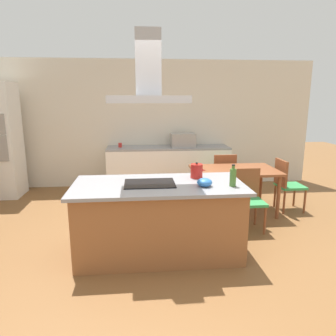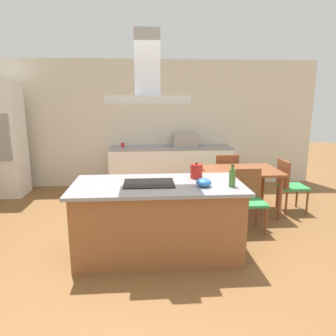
% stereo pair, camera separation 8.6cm
% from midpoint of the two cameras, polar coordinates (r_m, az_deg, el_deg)
% --- Properties ---
extents(ground, '(16.00, 16.00, 0.00)m').
position_cam_midpoint_polar(ground, '(5.46, -2.03, -7.77)').
color(ground, brown).
extents(wall_back, '(7.20, 0.10, 2.70)m').
position_cam_midpoint_polar(wall_back, '(6.89, -2.70, 8.01)').
color(wall_back, beige).
rests_on(wall_back, ground).
extents(kitchen_island, '(2.05, 1.01, 0.90)m').
position_cam_midpoint_polar(kitchen_island, '(3.90, -1.20, -9.20)').
color(kitchen_island, '#995B33').
rests_on(kitchen_island, ground).
extents(cooktop, '(0.60, 0.44, 0.01)m').
position_cam_midpoint_polar(cooktop, '(3.75, -2.85, -2.80)').
color(cooktop, black).
rests_on(cooktop, kitchen_island).
extents(tea_kettle, '(0.21, 0.16, 0.21)m').
position_cam_midpoint_polar(tea_kettle, '(4.02, 5.83, -0.57)').
color(tea_kettle, '#B21E19').
rests_on(tea_kettle, kitchen_island).
extents(olive_oil_bottle, '(0.08, 0.08, 0.26)m').
position_cam_midpoint_polar(olive_oil_bottle, '(3.69, 12.29, -1.69)').
color(olive_oil_bottle, '#47722D').
rests_on(olive_oil_bottle, kitchen_island).
extents(mixing_bowl, '(0.18, 0.18, 0.10)m').
position_cam_midpoint_polar(mixing_bowl, '(3.64, 7.19, -2.65)').
color(mixing_bowl, '#2D6BB7').
rests_on(mixing_bowl, kitchen_island).
extents(back_counter, '(2.56, 0.62, 0.90)m').
position_cam_midpoint_polar(back_counter, '(6.68, 0.87, 0.07)').
color(back_counter, white).
rests_on(back_counter, ground).
extents(countertop_microwave, '(0.50, 0.38, 0.28)m').
position_cam_midpoint_polar(countertop_microwave, '(6.61, 3.57, 5.11)').
color(countertop_microwave, '#9E9993').
rests_on(countertop_microwave, back_counter).
extents(coffee_mug_red, '(0.08, 0.08, 0.09)m').
position_cam_midpoint_polar(coffee_mug_red, '(6.61, -7.88, 4.18)').
color(coffee_mug_red, red).
rests_on(coffee_mug_red, back_counter).
extents(wall_oven_stack, '(0.70, 0.66, 2.20)m').
position_cam_midpoint_polar(wall_oven_stack, '(6.87, -27.56, 4.50)').
color(wall_oven_stack, white).
rests_on(wall_oven_stack, ground).
extents(dining_table, '(1.40, 0.90, 0.75)m').
position_cam_midpoint_polar(dining_table, '(5.32, 12.72, -1.12)').
color(dining_table, brown).
rests_on(dining_table, ground).
extents(chair_at_right_end, '(0.42, 0.42, 0.89)m').
position_cam_midpoint_polar(chair_at_right_end, '(5.69, 21.51, -2.46)').
color(chair_at_right_end, '#33934C').
rests_on(chair_at_right_end, ground).
extents(chair_facing_back_wall, '(0.42, 0.42, 0.89)m').
position_cam_midpoint_polar(chair_facing_back_wall, '(5.98, 10.82, -1.09)').
color(chair_facing_back_wall, '#33934C').
rests_on(chair_facing_back_wall, ground).
extents(chair_facing_island, '(0.42, 0.42, 0.89)m').
position_cam_midpoint_polar(chair_facing_island, '(4.75, 14.94, -4.88)').
color(chair_facing_island, '#33934C').
rests_on(chair_facing_island, ground).
extents(range_hood, '(0.90, 0.55, 0.78)m').
position_cam_midpoint_polar(range_hood, '(3.62, -3.06, 15.76)').
color(range_hood, '#ADADB2').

